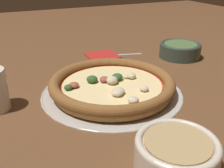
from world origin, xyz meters
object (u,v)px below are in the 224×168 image
pizza_tray (112,92)px  napkin (102,55)px  bowl_near (176,152)px  pizza (112,84)px  fork (114,55)px  bowl_far (180,49)px

pizza_tray → napkin: (-0.10, -0.30, 0.00)m
napkin → bowl_near: bearing=79.0°
pizza_tray → pizza: pizza is taller
bowl_near → fork: bowl_near is taller
pizza → fork: pizza is taller
pizza_tray → napkin: bearing=-107.8°
pizza → bowl_far: bowl_far is taller
napkin → fork: (-0.05, 0.01, -0.00)m
bowl_far → pizza: bearing=25.0°
bowl_near → fork: size_ratio=0.75×
pizza_tray → bowl_far: bowl_far is taller
bowl_far → napkin: size_ratio=1.31×
napkin → bowl_far: bearing=152.9°
pizza_tray → bowl_far: (-0.36, -0.17, 0.03)m
pizza_tray → bowl_near: bowl_near is taller
pizza → napkin: (-0.10, -0.30, -0.02)m
napkin → pizza_tray: bearing=72.2°
pizza → fork: bearing=-116.2°
fork → bowl_near: bearing=90.1°
pizza → bowl_far: 0.39m
pizza_tray → fork: size_ratio=2.02×
pizza_tray → napkin: napkin is taller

